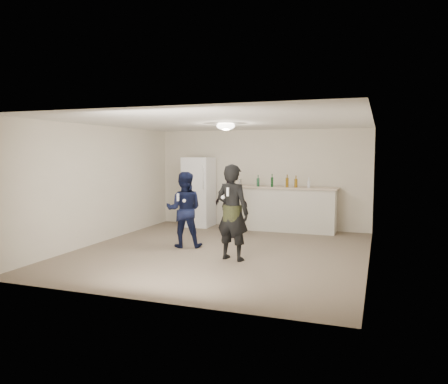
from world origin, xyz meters
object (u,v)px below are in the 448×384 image
(woman, at_px, (232,212))
(spectator, at_px, (231,204))
(counter, at_px, (282,209))
(fridge, at_px, (199,192))
(shaker, at_px, (240,182))
(man, at_px, (184,210))

(woman, relative_size, spectator, 1.13)
(spectator, bearing_deg, woman, 130.39)
(counter, relative_size, woman, 1.51)
(woman, bearing_deg, fridge, -45.07)
(woman, bearing_deg, spectator, -57.97)
(fridge, bearing_deg, shaker, 3.13)
(fridge, height_order, shaker, fridge)
(shaker, bearing_deg, woman, -74.73)
(counter, height_order, woman, woman)
(shaker, xyz_separation_m, spectator, (0.17, -1.21, -0.41))
(woman, bearing_deg, counter, -81.03)
(shaker, bearing_deg, man, -98.99)
(man, xyz_separation_m, spectator, (0.57, 1.31, -0.01))
(spectator, bearing_deg, counter, -105.85)
(man, distance_m, woman, 1.45)
(fridge, distance_m, woman, 3.72)
(fridge, relative_size, woman, 1.04)
(fridge, bearing_deg, spectator, -41.68)
(spectator, bearing_deg, shaker, -61.16)
(shaker, relative_size, man, 0.11)
(shaker, relative_size, spectator, 0.11)
(counter, bearing_deg, woman, -93.59)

